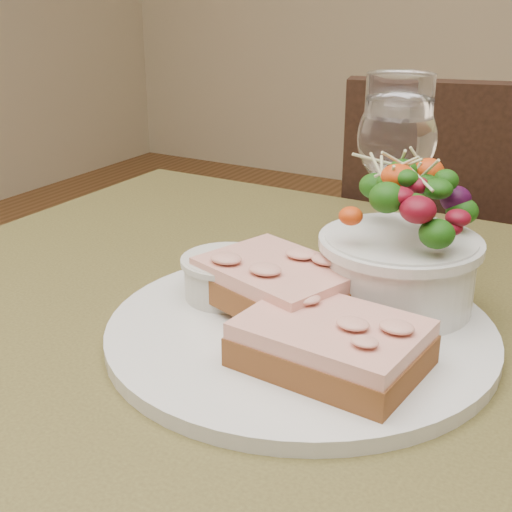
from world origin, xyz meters
The scene contains 9 objects.
cafe_table centered at (0.00, 0.00, 0.65)m, with size 0.80×0.80×0.75m.
chair_far centered at (0.05, 0.66, 0.29)m, with size 0.51×0.51×0.90m.
dinner_plate centered at (0.03, 0.02, 0.76)m, with size 0.31×0.31×0.01m, color silver.
sandwich_front centered at (0.08, -0.02, 0.78)m, with size 0.13×0.10×0.03m.
sandwich_back centered at (0.00, 0.04, 0.79)m, with size 0.15×0.12×0.03m.
ramekin centered at (-0.05, 0.04, 0.78)m, with size 0.07×0.07×0.04m.
salad_bowl centered at (0.08, 0.10, 0.82)m, with size 0.12×0.12×0.13m.
garnish centered at (-0.04, 0.11, 0.77)m, with size 0.05×0.04×0.02m.
wine_glass centered at (0.03, 0.21, 0.87)m, with size 0.08×0.08×0.18m.
Camera 1 is at (0.25, -0.44, 1.02)m, focal length 50.00 mm.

